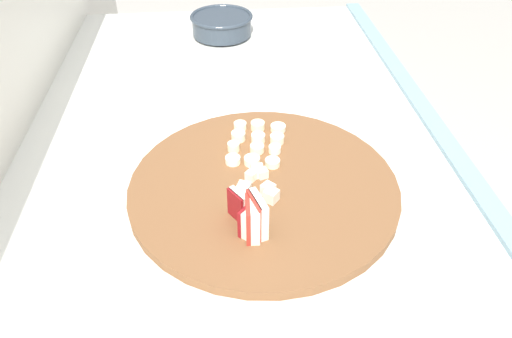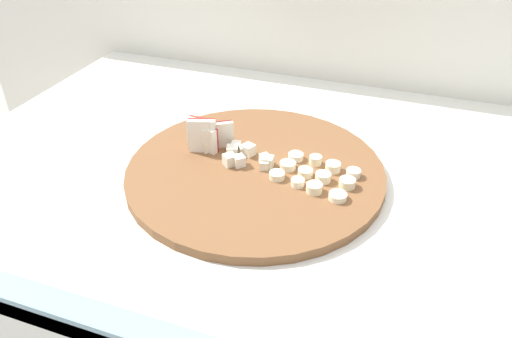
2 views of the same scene
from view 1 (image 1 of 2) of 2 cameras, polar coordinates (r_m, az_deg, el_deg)
tiled_countertop at (r=1.26m, az=-1.54°, el=-14.59°), size 1.46×0.85×0.93m
tile_backsplash at (r=1.13m, az=-25.07°, el=-6.12°), size 2.40×0.04×1.49m
cutting_board at (r=0.83m, az=0.90°, el=-2.08°), size 0.46×0.46×0.02m
apple_wedge_fan at (r=0.72m, az=-0.49°, el=-5.53°), size 0.08×0.06×0.06m
apple_dice_pile at (r=0.80m, az=-0.03°, el=-2.27°), size 0.10×0.07×0.02m
banana_slice_rows at (r=0.91m, az=0.01°, el=3.18°), size 0.15×0.12×0.02m
ceramic_bowl at (r=1.39m, az=-4.07°, el=16.71°), size 0.17×0.17×0.06m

